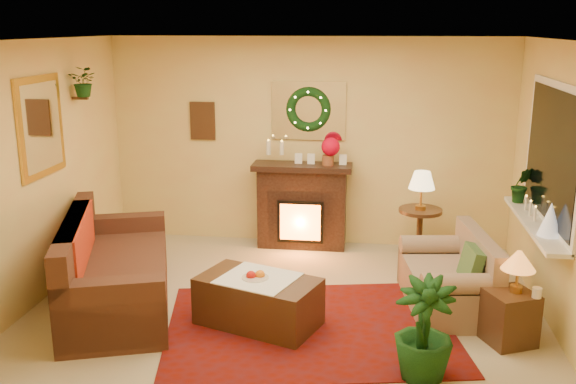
# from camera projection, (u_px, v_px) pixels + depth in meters

# --- Properties ---
(floor) EXTENTS (5.00, 5.00, 0.00)m
(floor) POSITION_uv_depth(u_px,v_px,m) (283.00, 316.00, 6.21)
(floor) COLOR beige
(floor) RESTS_ON ground
(ceiling) EXTENTS (5.00, 5.00, 0.00)m
(ceiling) POSITION_uv_depth(u_px,v_px,m) (283.00, 40.00, 5.55)
(ceiling) COLOR white
(ceiling) RESTS_ON ground
(wall_back) EXTENTS (5.00, 5.00, 0.00)m
(wall_back) POSITION_uv_depth(u_px,v_px,m) (308.00, 142.00, 8.03)
(wall_back) COLOR #EFD88C
(wall_back) RESTS_ON ground
(wall_front) EXTENTS (5.00, 5.00, 0.00)m
(wall_front) POSITION_uv_depth(u_px,v_px,m) (228.00, 279.00, 3.72)
(wall_front) COLOR #EFD88C
(wall_front) RESTS_ON ground
(wall_left) EXTENTS (4.50, 4.50, 0.00)m
(wall_left) POSITION_uv_depth(u_px,v_px,m) (28.00, 177.00, 6.20)
(wall_left) COLOR #EFD88C
(wall_left) RESTS_ON ground
(wall_right) EXTENTS (4.50, 4.50, 0.00)m
(wall_right) POSITION_uv_depth(u_px,v_px,m) (568.00, 195.00, 5.55)
(wall_right) COLOR #EFD88C
(wall_right) RESTS_ON ground
(area_rug) EXTENTS (2.95, 2.43, 0.01)m
(area_rug) POSITION_uv_depth(u_px,v_px,m) (310.00, 328.00, 5.95)
(area_rug) COLOR maroon
(area_rug) RESTS_ON floor
(sofa) EXTENTS (1.57, 2.33, 0.92)m
(sofa) POSITION_uv_depth(u_px,v_px,m) (117.00, 264.00, 6.35)
(sofa) COLOR brown
(sofa) RESTS_ON floor
(red_throw) EXTENTS (0.88, 1.43, 0.02)m
(red_throw) POSITION_uv_depth(u_px,v_px,m) (122.00, 255.00, 6.53)
(red_throw) COLOR red
(red_throw) RESTS_ON sofa
(fireplace) EXTENTS (1.09, 0.35, 1.00)m
(fireplace) POSITION_uv_depth(u_px,v_px,m) (302.00, 204.00, 8.03)
(fireplace) COLOR black
(fireplace) RESTS_ON floor
(poinsettia) EXTENTS (0.22, 0.22, 0.22)m
(poinsettia) POSITION_uv_depth(u_px,v_px,m) (331.00, 147.00, 7.76)
(poinsettia) COLOR red
(poinsettia) RESTS_ON fireplace
(mantel_candle_a) EXTENTS (0.06, 0.06, 0.17)m
(mantel_candle_a) POSITION_uv_depth(u_px,v_px,m) (268.00, 148.00, 7.91)
(mantel_candle_a) COLOR white
(mantel_candle_a) RESTS_ON fireplace
(mantel_candle_b) EXTENTS (0.05, 0.05, 0.16)m
(mantel_candle_b) POSITION_uv_depth(u_px,v_px,m) (282.00, 148.00, 7.88)
(mantel_candle_b) COLOR white
(mantel_candle_b) RESTS_ON fireplace
(mantel_mirror) EXTENTS (0.92, 0.02, 0.72)m
(mantel_mirror) POSITION_uv_depth(u_px,v_px,m) (309.00, 111.00, 7.91)
(mantel_mirror) COLOR white
(mantel_mirror) RESTS_ON wall_back
(wreath) EXTENTS (0.55, 0.11, 0.55)m
(wreath) POSITION_uv_depth(u_px,v_px,m) (308.00, 110.00, 7.87)
(wreath) COLOR #194719
(wreath) RESTS_ON wall_back
(wall_art) EXTENTS (0.32, 0.03, 0.48)m
(wall_art) POSITION_uv_depth(u_px,v_px,m) (203.00, 121.00, 8.13)
(wall_art) COLOR #381E11
(wall_art) RESTS_ON wall_back
(gold_mirror) EXTENTS (0.03, 0.84, 1.00)m
(gold_mirror) POSITION_uv_depth(u_px,v_px,m) (41.00, 126.00, 6.38)
(gold_mirror) COLOR gold
(gold_mirror) RESTS_ON wall_left
(hanging_plant) EXTENTS (0.33, 0.28, 0.36)m
(hanging_plant) POSITION_uv_depth(u_px,v_px,m) (85.00, 96.00, 7.02)
(hanging_plant) COLOR #194719
(hanging_plant) RESTS_ON wall_left
(loveseat) EXTENTS (0.92, 1.39, 0.75)m
(loveseat) POSITION_uv_depth(u_px,v_px,m) (448.00, 267.00, 6.32)
(loveseat) COLOR #836A51
(loveseat) RESTS_ON floor
(window_frame) EXTENTS (0.03, 1.86, 1.36)m
(window_frame) POSITION_uv_depth(u_px,v_px,m) (553.00, 155.00, 6.02)
(window_frame) COLOR white
(window_frame) RESTS_ON wall_right
(window_glass) EXTENTS (0.02, 1.70, 1.22)m
(window_glass) POSITION_uv_depth(u_px,v_px,m) (551.00, 155.00, 6.02)
(window_glass) COLOR black
(window_glass) RESTS_ON wall_right
(window_sill) EXTENTS (0.22, 1.86, 0.04)m
(window_sill) POSITION_uv_depth(u_px,v_px,m) (534.00, 223.00, 6.20)
(window_sill) COLOR white
(window_sill) RESTS_ON wall_right
(mini_tree) EXTENTS (0.21, 0.21, 0.32)m
(mini_tree) POSITION_uv_depth(u_px,v_px,m) (550.00, 220.00, 5.74)
(mini_tree) COLOR silver
(mini_tree) RESTS_ON window_sill
(sill_plant) EXTENTS (0.27, 0.22, 0.50)m
(sill_plant) POSITION_uv_depth(u_px,v_px,m) (521.00, 185.00, 6.80)
(sill_plant) COLOR #1A471C
(sill_plant) RESTS_ON window_sill
(side_table_round) EXTENTS (0.60, 0.60, 0.65)m
(side_table_round) POSITION_uv_depth(u_px,v_px,m) (419.00, 236.00, 7.54)
(side_table_round) COLOR #412210
(side_table_round) RESTS_ON floor
(lamp_cream) EXTENTS (0.30, 0.30, 0.46)m
(lamp_cream) POSITION_uv_depth(u_px,v_px,m) (421.00, 191.00, 7.37)
(lamp_cream) COLOR #FBDF97
(lamp_cream) RESTS_ON side_table_round
(end_table_square) EXTENTS (0.52, 0.52, 0.48)m
(end_table_square) POSITION_uv_depth(u_px,v_px,m) (509.00, 314.00, 5.63)
(end_table_square) COLOR black
(end_table_square) RESTS_ON floor
(lamp_tiffany) EXTENTS (0.30, 0.30, 0.43)m
(lamp_tiffany) POSITION_uv_depth(u_px,v_px,m) (519.00, 263.00, 5.51)
(lamp_tiffany) COLOR orange
(lamp_tiffany) RESTS_ON end_table_square
(coffee_table) EXTENTS (1.24, 0.94, 0.46)m
(coffee_table) POSITION_uv_depth(u_px,v_px,m) (258.00, 304.00, 5.98)
(coffee_table) COLOR black
(coffee_table) RESTS_ON floor
(fruit_bowl) EXTENTS (0.25, 0.25, 0.06)m
(fruit_bowl) POSITION_uv_depth(u_px,v_px,m) (255.00, 280.00, 5.91)
(fruit_bowl) COLOR silver
(fruit_bowl) RESTS_ON coffee_table
(floor_palm) EXTENTS (1.67, 1.67, 2.51)m
(floor_palm) POSITION_uv_depth(u_px,v_px,m) (424.00, 326.00, 5.01)
(floor_palm) COLOR #1C4218
(floor_palm) RESTS_ON floor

